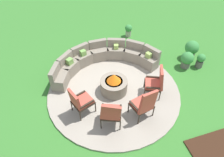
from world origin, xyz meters
TOP-DOWN VIEW (x-y plane):
  - ground_plane at (0.00, 0.00)m, footprint 24.00×24.00m
  - patio_circle at (0.00, 0.00)m, footprint 4.48×4.48m
  - mulch_bed_right at (2.02, -3.12)m, footprint 1.50×1.46m
  - fire_pit at (0.00, 0.00)m, footprint 0.91×0.91m
  - curved_stone_bench at (-0.01, 1.40)m, footprint 4.03×1.68m
  - lounge_chair_front_left at (-1.23, -0.56)m, footprint 0.75×0.70m
  - lounge_chair_front_right at (-0.49, -1.26)m, footprint 0.74×0.73m
  - lounge_chair_back_left at (0.50, -1.26)m, footprint 0.74×0.70m
  - lounge_chair_back_right at (1.24, -0.55)m, footprint 0.73×0.74m
  - potted_plant_0 at (3.56, 0.27)m, footprint 0.31×0.31m
  - potted_plant_1 at (1.73, 3.14)m, footprint 0.32×0.32m
  - potted_plant_2 at (3.51, 0.86)m, footprint 0.54×0.54m
  - potted_plant_3 at (3.05, 0.41)m, footprint 0.48×0.48m

SIDE VIEW (x-z plane):
  - ground_plane at x=0.00m, z-range 0.00..0.00m
  - mulch_bed_right at x=2.02m, z-range 0.00..0.04m
  - patio_circle at x=0.00m, z-range 0.00..0.06m
  - potted_plant_0 at x=3.56m, z-range 0.02..0.60m
  - potted_plant_1 at x=1.73m, z-range 0.03..0.61m
  - fire_pit at x=0.00m, z-range -0.02..0.73m
  - curved_stone_bench at x=-0.01m, z-range -0.02..0.76m
  - potted_plant_3 at x=3.05m, z-range 0.04..0.71m
  - potted_plant_2 at x=3.51m, z-range 0.04..0.83m
  - lounge_chair_front_left at x=-1.23m, z-range 0.09..1.10m
  - lounge_chair_front_right at x=-0.49m, z-range 0.08..1.13m
  - lounge_chair_back_right at x=1.24m, z-range 0.07..1.19m
  - lounge_chair_back_left at x=0.50m, z-range 0.05..1.22m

